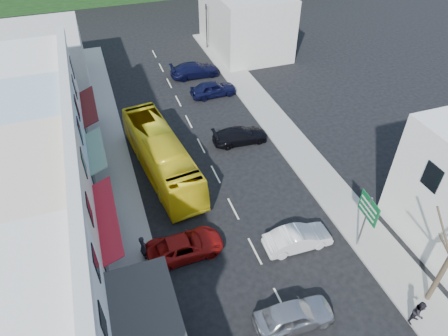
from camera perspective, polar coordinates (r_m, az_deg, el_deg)
ground at (r=26.09m, az=4.43°, el=-11.74°), size 120.00×120.00×0.00m
sidewalk_left at (r=31.93m, az=-15.25°, el=-1.43°), size 3.00×52.00×0.15m
sidewalk_right at (r=35.15m, az=9.47°, el=3.82°), size 3.00×52.00×0.15m
shopfront_row at (r=26.12m, az=-26.12°, el=-4.03°), size 8.25×30.00×8.00m
distant_block_left at (r=45.40m, az=-24.42°, el=13.70°), size 8.00×10.00×6.00m
distant_block_right at (r=51.10m, az=3.00°, el=20.34°), size 8.00×12.00×7.00m
bus at (r=30.97m, az=-8.94°, el=1.73°), size 3.91×11.82×3.10m
car_silver at (r=22.98m, az=9.96°, el=-20.07°), size 4.48×2.00×1.40m
car_white at (r=26.17m, az=10.47°, el=-9.90°), size 4.44×1.90×1.40m
car_red at (r=25.50m, az=-5.57°, el=-10.99°), size 4.65×2.03×1.40m
car_black_near at (r=34.32m, az=2.30°, el=4.70°), size 4.58×2.04×1.40m
car_navy_mid at (r=41.19m, az=-1.54°, el=11.15°), size 4.45×1.94×1.40m
car_navy_far at (r=45.12m, az=-4.17°, el=13.73°), size 4.53×1.90×1.40m
pedestrian_left at (r=25.38m, az=-11.46°, el=-11.11°), size 0.55×0.69×1.70m
pedestrian_right at (r=24.69m, az=26.14°, el=-18.06°), size 0.77×0.57×1.70m
direction_sign at (r=26.14m, az=19.36°, el=-7.44°), size 0.51×1.95×4.26m
traffic_signal at (r=51.23m, az=-2.51°, el=19.47°), size 1.30×1.46×5.42m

